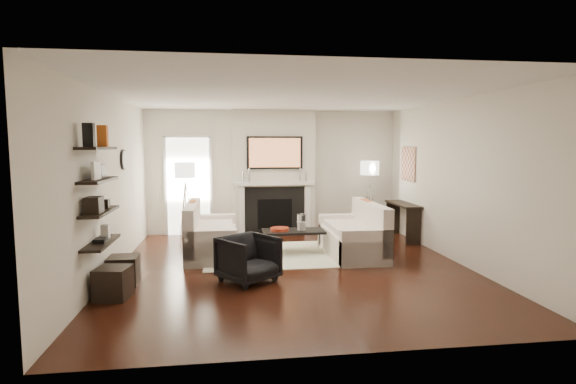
{
  "coord_description": "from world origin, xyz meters",
  "views": [
    {
      "loc": [
        -1.02,
        -6.88,
        1.93
      ],
      "look_at": [
        0.0,
        0.6,
        1.15
      ],
      "focal_mm": 28.0,
      "sensor_mm": 36.0,
      "label": 1
    }
  ],
  "objects": [
    {
      "name": "room_envelope",
      "position": [
        0.0,
        0.0,
        1.35
      ],
      "size": [
        6.0,
        6.0,
        6.0
      ],
      "color": "black",
      "rests_on": "ground"
    },
    {
      "name": "chimney_breast",
      "position": [
        0.0,
        2.88,
        1.35
      ],
      "size": [
        1.8,
        0.25,
        2.7
      ],
      "primitive_type": "cube",
      "color": "silver",
      "rests_on": "floor"
    },
    {
      "name": "fireplace_surround",
      "position": [
        0.0,
        2.74,
        0.52
      ],
      "size": [
        1.3,
        0.02,
        1.04
      ],
      "primitive_type": "cube",
      "color": "black",
      "rests_on": "floor"
    },
    {
      "name": "firebox",
      "position": [
        0.0,
        2.73,
        0.45
      ],
      "size": [
        0.75,
        0.02,
        0.65
      ],
      "primitive_type": "cube",
      "color": "black",
      "rests_on": "floor"
    },
    {
      "name": "mantel_pilaster_l",
      "position": [
        -0.72,
        2.71,
        0.55
      ],
      "size": [
        0.12,
        0.08,
        1.1
      ],
      "primitive_type": "cube",
      "color": "white",
      "rests_on": "floor"
    },
    {
      "name": "mantel_pilaster_r",
      "position": [
        0.72,
        2.71,
        0.55
      ],
      "size": [
        0.12,
        0.08,
        1.1
      ],
      "primitive_type": "cube",
      "color": "white",
      "rests_on": "floor"
    },
    {
      "name": "mantel_shelf",
      "position": [
        0.0,
        2.69,
        1.12
      ],
      "size": [
        1.7,
        0.18,
        0.07
      ],
      "primitive_type": "cube",
      "color": "white",
      "rests_on": "chimney_breast"
    },
    {
      "name": "tv_body",
      "position": [
        0.0,
        2.71,
        1.78
      ],
      "size": [
        1.2,
        0.06,
        0.7
      ],
      "primitive_type": "cube",
      "color": "black",
      "rests_on": "chimney_breast"
    },
    {
      "name": "tv_screen",
      "position": [
        0.0,
        2.68,
        1.78
      ],
      "size": [
        1.1,
        0.0,
        0.62
      ],
      "primitive_type": "cube",
      "color": "#BF723F",
      "rests_on": "tv_body"
    },
    {
      "name": "candlestick_l_tall",
      "position": [
        -0.55,
        2.7,
        1.3
      ],
      "size": [
        0.04,
        0.04,
        0.3
      ],
      "primitive_type": "cylinder",
      "color": "silver",
      "rests_on": "mantel_shelf"
    },
    {
      "name": "candlestick_l_short",
      "position": [
        -0.68,
        2.7,
        1.27
      ],
      "size": [
        0.04,
        0.04,
        0.24
      ],
      "primitive_type": "cylinder",
      "color": "silver",
      "rests_on": "mantel_shelf"
    },
    {
      "name": "candlestick_r_tall",
      "position": [
        0.55,
        2.7,
        1.3
      ],
      "size": [
        0.04,
        0.04,
        0.3
      ],
      "primitive_type": "cylinder",
      "color": "silver",
      "rests_on": "mantel_shelf"
    },
    {
      "name": "candlestick_r_short",
      "position": [
        0.68,
        2.7,
        1.27
      ],
      "size": [
        0.04,
        0.04,
        0.24
      ],
      "primitive_type": "cylinder",
      "color": "silver",
      "rests_on": "mantel_shelf"
    },
    {
      "name": "hallway_panel",
      "position": [
        -1.85,
        2.98,
        1.05
      ],
      "size": [
        0.9,
        0.02,
        2.1
      ],
      "primitive_type": "cube",
      "color": "white",
      "rests_on": "floor"
    },
    {
      "name": "door_trim_l",
      "position": [
        -2.33,
        2.96,
        1.05
      ],
      "size": [
        0.06,
        0.06,
        2.16
      ],
      "primitive_type": "cube",
      "color": "white",
      "rests_on": "floor"
    },
    {
      "name": "door_trim_r",
      "position": [
        -1.37,
        2.96,
        1.05
      ],
      "size": [
        0.06,
        0.06,
        2.16
      ],
      "primitive_type": "cube",
      "color": "white",
      "rests_on": "floor"
    },
    {
      "name": "door_trim_top",
      "position": [
        -1.85,
        2.96,
        2.13
      ],
      "size": [
        1.02,
        0.06,
        0.06
      ],
      "primitive_type": "cube",
      "color": "white",
      "rests_on": "wall_back"
    },
    {
      "name": "rug",
      "position": [
        -0.11,
        0.88,
        0.01
      ],
      "size": [
        2.6,
        2.0,
        0.01
      ],
      "primitive_type": "cube",
      "color": "beige",
      "rests_on": "floor"
    },
    {
      "name": "loveseat_left_base",
      "position": [
        -1.3,
        1.04,
        0.21
      ],
      "size": [
        0.85,
        1.8,
        0.42
      ],
      "primitive_type": "cube",
      "color": "silver",
      "rests_on": "floor"
    },
    {
      "name": "loveseat_left_back",
      "position": [
        -1.63,
        1.04,
        0.53
      ],
      "size": [
        0.18,
        1.8,
        0.8
      ],
      "primitive_type": "cube",
      "color": "silver",
      "rests_on": "floor"
    },
    {
      "name": "loveseat_left_arm_n",
      "position": [
        -1.3,
        0.23,
        0.3
      ],
      "size": [
        0.85,
        0.18,
        0.6
      ],
      "primitive_type": "cube",
      "color": "silver",
      "rests_on": "floor"
    },
    {
      "name": "loveseat_left_arm_s",
      "position": [
        -1.3,
        1.85,
        0.3
      ],
      "size": [
        0.85,
        0.18,
        0.6
      ],
      "primitive_type": "cube",
      "color": "silver",
      "rests_on": "floor"
    },
    {
      "name": "loveseat_left_cushion",
      "position": [
        -1.25,
        1.04,
        0.47
      ],
      "size": [
        0.63,
        1.44,
        0.1
      ],
      "primitive_type": "cube",
      "color": "silver",
      "rests_on": "loveseat_left_base"
    },
    {
      "name": "pillow_left_orange",
      "position": [
        -1.63,
        1.34,
        0.73
      ],
      "size": [
        0.1,
        0.42,
        0.42
      ],
      "primitive_type": "cube",
      "color": "#BB5517",
      "rests_on": "loveseat_left_cushion"
    },
    {
      "name": "pillow_left_charcoal",
      "position": [
        -1.63,
        0.74,
        0.72
      ],
      "size": [
        0.1,
        0.4,
        0.4
      ],
      "primitive_type": "cube",
      "color": "black",
      "rests_on": "loveseat_left_cushion"
    },
    {
      "name": "loveseat_right_base",
      "position": [
        1.17,
        0.74,
        0.21
      ],
      "size": [
        0.85,
        1.8,
        0.42
      ],
      "primitive_type": "cube",
      "color": "silver",
      "rests_on": "floor"
    },
    {
      "name": "loveseat_right_back",
      "position": [
        1.51,
        0.74,
        0.53
      ],
      "size": [
        0.18,
        1.8,
        0.8
      ],
      "primitive_type": "cube",
      "color": "silver",
      "rests_on": "floor"
    },
    {
      "name": "loveseat_right_arm_n",
      "position": [
        1.17,
        -0.07,
        0.3
      ],
      "size": [
        0.85,
        0.18,
        0.6
      ],
      "primitive_type": "cube",
      "color": "silver",
      "rests_on": "floor"
    },
    {
      "name": "loveseat_right_arm_s",
      "position": [
        1.17,
        1.55,
        0.3
      ],
      "size": [
        0.85,
        0.18,
        0.6
      ],
      "primitive_type": "cube",
      "color": "silver",
      "rests_on": "floor"
    },
    {
      "name": "loveseat_right_cushion",
      "position": [
        1.12,
        0.74,
        0.47
      ],
      "size": [
        0.63,
        1.44,
        0.1
      ],
      "primitive_type": "cube",
      "color": "silver",
      "rests_on": "loveseat_right_base"
    },
    {
      "name": "pillow_right_orange",
      "position": [
        1.51,
        1.04,
        0.73
      ],
      "size": [
        0.1,
        0.42,
        0.42
      ],
      "primitive_type": "cube",
      "color": "#BB5517",
      "rests_on": "loveseat_right_cushion"
    },
    {
      "name": "pillow_right_charcoal",
      "position": [
        1.51,
        0.44,
        0.72
      ],
      "size": [
        0.1,
        0.4,
        0.4
      ],
      "primitive_type": "cube",
      "color": "black",
      "rests_on": "loveseat_right_cushion"
    },
    {
      "name": "coffee_table",
      "position": [
        0.15,
        0.97,
        0.4
      ],
      "size": [
        1.1,
        0.55,
        0.04
      ],
      "primitive_type": "cube",
      "color": "black",
      "rests_on": "floor"
    },
    {
      "name": "coffee_leg_nw",
      "position": [
        -0.35,
        0.75,
        0.19
      ],
      "size": [
        0.02,
        0.02,
        0.38
      ],
      "primitive_type": "cylinder",
      "color": "silver",
      "rests_on": "floor"
    },
    {
      "name": "coffee_leg_ne",
      "position": [
        0.65,
        0.75,
        0.19
      ],
      "size": [
        0.02,
        0.02,
        0.38
      ],
      "primitive_type": "cylinder",
      "color": "silver",
      "rests_on": "floor"
    },
    {
      "name": "coffee_leg_sw",
      "position": [
        -0.35,
        1.19,
        0.19
      ],
      "size": [
        0.02,
        0.02,
        0.38
      ],
      "primitive_type": "cylinder",
      "color": "silver",
      "rests_on": "floor"
    },
    {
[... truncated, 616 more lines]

